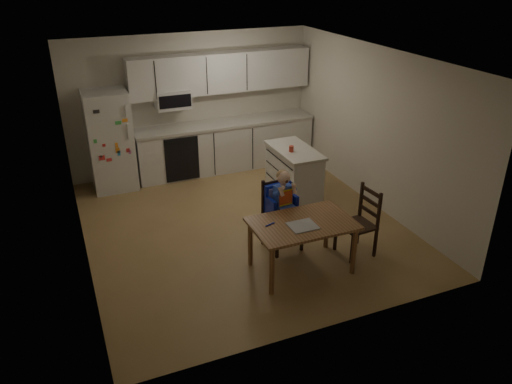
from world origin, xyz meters
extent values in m
cube|color=olive|center=(0.00, 0.00, -0.01)|extent=(4.50, 5.00, 0.01)
cube|color=beige|center=(0.00, 2.50, 1.25)|extent=(4.50, 0.02, 2.50)
cube|color=beige|center=(-2.25, 0.00, 1.25)|extent=(0.02, 5.00, 2.50)
cube|color=beige|center=(2.25, 0.00, 1.25)|extent=(0.02, 5.00, 2.50)
cube|color=white|center=(0.00, 0.00, 2.50)|extent=(4.50, 5.00, 0.01)
cube|color=silver|center=(-1.55, 2.15, 0.85)|extent=(0.72, 0.70, 1.70)
cube|color=silver|center=(0.53, 2.20, 0.43)|extent=(3.34, 0.60, 0.86)
cube|color=beige|center=(0.53, 2.19, 0.89)|extent=(3.37, 0.62, 0.05)
cube|color=black|center=(-0.39, 1.89, 0.43)|extent=(0.60, 0.02, 0.80)
cube|color=silver|center=(0.53, 2.33, 1.80)|extent=(3.34, 0.34, 0.70)
cube|color=silver|center=(-0.39, 2.30, 1.42)|extent=(0.60, 0.38, 0.33)
cube|color=silver|center=(1.17, 0.60, 0.40)|extent=(0.55, 1.09, 0.80)
cube|color=beige|center=(1.17, 0.60, 0.82)|extent=(0.60, 1.15, 0.05)
cylinder|color=#B83423|center=(1.06, 0.52, 0.90)|extent=(0.08, 0.08, 0.10)
cube|color=brown|center=(0.29, -1.38, 0.67)|extent=(1.28, 0.83, 0.04)
cylinder|color=brown|center=(-0.28, -1.72, 0.33)|extent=(0.06, 0.06, 0.65)
cylinder|color=brown|center=(-0.28, -1.04, 0.33)|extent=(0.06, 0.06, 0.65)
cylinder|color=brown|center=(0.86, -1.72, 0.33)|extent=(0.06, 0.06, 0.65)
cylinder|color=brown|center=(0.86, -1.04, 0.33)|extent=(0.06, 0.06, 0.65)
cube|color=#A2A3A7|center=(0.24, -1.47, 0.70)|extent=(0.34, 0.29, 0.01)
cylinder|color=#1121A8|center=(-0.12, -1.29, 0.70)|extent=(0.12, 0.06, 0.02)
cube|color=black|center=(0.29, -0.81, 0.45)|extent=(0.48, 0.48, 0.03)
cube|color=black|center=(0.11, -1.02, 0.22)|extent=(0.04, 0.04, 0.44)
cube|color=black|center=(0.08, -0.63, 0.22)|extent=(0.04, 0.04, 0.44)
cube|color=black|center=(0.51, -0.99, 0.22)|extent=(0.04, 0.04, 0.44)
cube|color=black|center=(0.47, -0.59, 0.22)|extent=(0.04, 0.04, 0.44)
cube|color=black|center=(0.27, -0.61, 0.73)|extent=(0.44, 0.08, 0.52)
cube|color=#1121A8|center=(0.29, -0.81, 0.52)|extent=(0.43, 0.39, 0.10)
cube|color=#1121A8|center=(0.28, -0.66, 0.75)|extent=(0.40, 0.10, 0.35)
cube|color=#535FDE|center=(0.29, -0.83, 0.58)|extent=(0.33, 0.29, 0.02)
cube|color=#1C39B0|center=(0.29, -0.80, 0.81)|extent=(0.24, 0.17, 0.27)
cube|color=red|center=(0.30, -0.87, 0.80)|extent=(0.20, 0.03, 0.21)
sphere|color=beige|center=(0.29, -0.81, 1.07)|extent=(0.19, 0.19, 0.18)
ellipsoid|color=olive|center=(0.29, -0.81, 1.09)|extent=(0.19, 0.18, 0.15)
cube|color=black|center=(1.14, -1.33, 0.43)|extent=(0.45, 0.45, 0.03)
cube|color=black|center=(0.94, -1.15, 0.21)|extent=(0.04, 0.04, 0.42)
cube|color=black|center=(1.32, -1.13, 0.21)|extent=(0.04, 0.04, 0.42)
cube|color=black|center=(0.96, -1.53, 0.21)|extent=(0.04, 0.04, 0.42)
cube|color=black|center=(1.34, -1.51, 0.21)|extent=(0.04, 0.04, 0.42)
cube|color=black|center=(1.33, -1.32, 0.70)|extent=(0.06, 0.42, 0.50)
camera|label=1|loc=(-2.34, -6.18, 3.71)|focal=35.00mm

